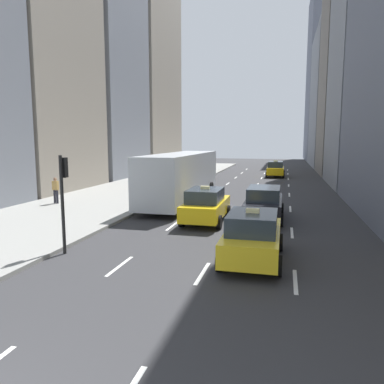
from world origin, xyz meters
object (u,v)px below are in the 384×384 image
(taxi_second, at_px, (253,236))
(traffic_light_pole, at_px, (63,188))
(taxi_third, at_px, (206,205))
(sedan_black_near, at_px, (264,203))
(taxi_lead, at_px, (275,169))
(city_bus, at_px, (181,176))
(pedestrian_far_walking, at_px, (56,189))

(taxi_second, xyz_separation_m, traffic_light_pole, (-6.75, -0.71, 1.53))
(taxi_third, bearing_deg, traffic_light_pole, -122.14)
(taxi_third, xyz_separation_m, sedan_black_near, (2.80, 1.29, 0.01))
(taxi_third, bearing_deg, taxi_second, -63.34)
(taxi_second, height_order, taxi_third, same)
(taxi_lead, relative_size, city_bus, 0.38)
(taxi_lead, relative_size, taxi_third, 1.00)
(taxi_third, height_order, sedan_black_near, taxi_third)
(taxi_lead, height_order, taxi_second, same)
(traffic_light_pole, bearing_deg, taxi_lead, 77.75)
(traffic_light_pole, bearing_deg, taxi_second, 6.00)
(taxi_third, xyz_separation_m, city_bus, (-2.81, 5.55, 0.91))
(taxi_third, distance_m, sedan_black_near, 3.08)
(taxi_lead, height_order, pedestrian_far_walking, taxi_lead)
(taxi_second, xyz_separation_m, taxi_third, (-2.80, 5.58, 0.00))
(taxi_second, distance_m, pedestrian_far_walking, 15.25)
(taxi_lead, distance_m, taxi_third, 24.97)
(city_bus, distance_m, pedestrian_far_walking, 8.03)
(pedestrian_far_walking, bearing_deg, taxi_lead, 59.90)
(city_bus, height_order, traffic_light_pole, traffic_light_pole)
(city_bus, relative_size, pedestrian_far_walking, 7.04)
(city_bus, distance_m, traffic_light_pole, 11.91)
(city_bus, xyz_separation_m, traffic_light_pole, (-1.14, -11.84, 0.62))
(city_bus, bearing_deg, taxi_third, -63.13)
(taxi_lead, relative_size, pedestrian_far_walking, 2.67)
(taxi_lead, xyz_separation_m, taxi_third, (-2.80, -24.81, 0.00))
(sedan_black_near, xyz_separation_m, pedestrian_far_walking, (-12.98, 1.14, 0.18))
(sedan_black_near, bearing_deg, taxi_third, -155.20)
(sedan_black_near, height_order, traffic_light_pole, traffic_light_pole)
(taxi_second, bearing_deg, sedan_black_near, 90.00)
(city_bus, relative_size, traffic_light_pole, 3.22)
(sedan_black_near, bearing_deg, taxi_lead, 90.00)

